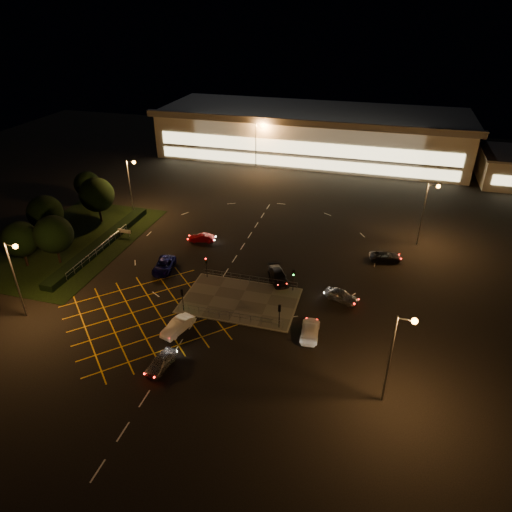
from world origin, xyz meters
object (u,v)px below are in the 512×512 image
(car_circ_red, at_px, (202,238))
(car_approach_white, at_px, (310,330))
(car_near_silver, at_px, (161,362))
(signal_se, at_px, (279,311))
(car_right_silver, at_px, (341,296))
(signal_ne, at_px, (294,276))
(signal_sw, at_px, (182,295))
(car_far_dkgrey, at_px, (278,276))
(car_queue_white, at_px, (178,326))
(car_east_grey, at_px, (385,256))
(car_left_blue, at_px, (164,265))
(signal_nw, at_px, (206,263))

(car_circ_red, xyz_separation_m, car_approach_white, (20.35, -18.10, 0.08))
(car_near_silver, bearing_deg, signal_se, 50.51)
(car_circ_red, relative_size, car_approach_white, 0.78)
(car_circ_red, bearing_deg, car_right_silver, 53.97)
(signal_ne, relative_size, car_circ_red, 0.81)
(signal_sw, relative_size, signal_ne, 1.00)
(car_far_dkgrey, bearing_deg, car_queue_white, -150.24)
(car_east_grey, distance_m, car_approach_white, 21.29)
(signal_sw, xyz_separation_m, signal_ne, (12.00, 7.99, 0.00))
(signal_sw, xyz_separation_m, car_left_blue, (-6.58, 8.28, -1.63))
(car_near_silver, bearing_deg, car_far_dkgrey, 75.53)
(signal_se, height_order, car_east_grey, signal_se)
(car_near_silver, bearing_deg, signal_ne, 67.08)
(signal_se, relative_size, signal_nw, 1.00)
(signal_sw, height_order, car_queue_white, signal_sw)
(car_circ_red, bearing_deg, car_east_grey, 81.57)
(car_right_silver, height_order, car_circ_red, car_right_silver)
(car_east_grey, bearing_deg, signal_sw, 118.57)
(car_east_grey, bearing_deg, car_left_blue, 99.26)
(signal_se, distance_m, car_near_silver, 14.23)
(signal_se, relative_size, car_east_grey, 0.68)
(car_near_silver, distance_m, car_far_dkgrey, 21.12)
(car_circ_red, bearing_deg, car_approach_white, 36.34)
(signal_nw, relative_size, car_left_blue, 0.60)
(signal_ne, height_order, car_right_silver, signal_ne)
(car_far_dkgrey, bearing_deg, signal_se, -104.19)
(car_right_silver, relative_size, car_circ_red, 1.11)
(signal_ne, xyz_separation_m, car_circ_red, (-16.67, 9.81, -1.73))
(car_approach_white, bearing_deg, signal_se, -8.93)
(signal_nw, xyz_separation_m, car_right_silver, (18.31, -0.44, -1.63))
(signal_nw, relative_size, car_queue_white, 0.69)
(signal_nw, bearing_deg, car_queue_white, -85.43)
(signal_sw, bearing_deg, signal_ne, -146.35)
(signal_nw, xyz_separation_m, car_left_blue, (-6.58, 0.30, -1.63))
(signal_ne, xyz_separation_m, car_left_blue, (-18.58, 0.30, -1.63))
(signal_se, height_order, car_queue_white, signal_se)
(car_right_silver, relative_size, car_approach_white, 0.87)
(signal_sw, bearing_deg, car_circ_red, -75.31)
(signal_nw, height_order, car_queue_white, signal_nw)
(signal_sw, height_order, car_circ_red, signal_sw)
(car_far_dkgrey, distance_m, car_right_silver, 9.09)
(car_left_blue, distance_m, car_far_dkgrey, 16.22)
(signal_se, xyz_separation_m, car_right_silver, (6.31, 7.55, -1.63))
(car_left_blue, bearing_deg, signal_sw, -61.61)
(car_right_silver, bearing_deg, car_near_silver, 156.65)
(car_left_blue, xyz_separation_m, car_approach_white, (22.27, -8.59, -0.01))
(car_left_blue, relative_size, car_circ_red, 1.36)
(signal_nw, bearing_deg, car_approach_white, -27.87)
(signal_sw, height_order, car_left_blue, signal_sw)
(car_queue_white, height_order, car_left_blue, car_queue_white)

